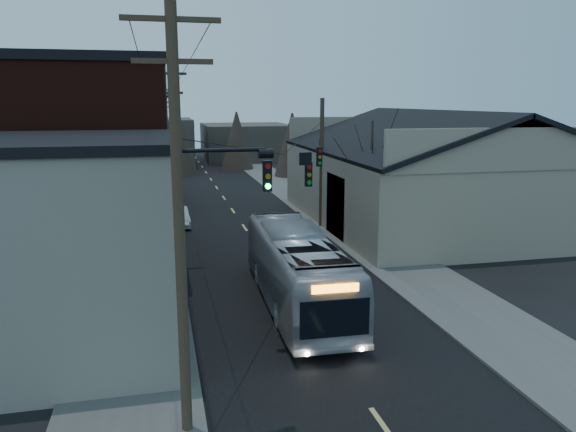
% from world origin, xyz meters
% --- Properties ---
extents(road_surface, '(9.00, 110.00, 0.02)m').
position_xyz_m(road_surface, '(0.00, 30.00, 0.01)').
color(road_surface, black).
rests_on(road_surface, ground).
extents(sidewalk_left, '(4.00, 110.00, 0.12)m').
position_xyz_m(sidewalk_left, '(-6.50, 30.00, 0.06)').
color(sidewalk_left, '#474744').
rests_on(sidewalk_left, ground).
extents(sidewalk_right, '(4.00, 110.00, 0.12)m').
position_xyz_m(sidewalk_right, '(6.50, 30.00, 0.06)').
color(sidewalk_right, '#474744').
rests_on(sidewalk_right, ground).
extents(building_clapboard, '(8.00, 8.00, 7.00)m').
position_xyz_m(building_clapboard, '(-9.00, 9.00, 3.50)').
color(building_clapboard, gray).
rests_on(building_clapboard, ground).
extents(building_brick, '(10.00, 12.00, 10.00)m').
position_xyz_m(building_brick, '(-10.00, 20.00, 5.00)').
color(building_brick, black).
rests_on(building_brick, ground).
extents(building_left_far, '(9.00, 14.00, 7.00)m').
position_xyz_m(building_left_far, '(-9.50, 36.00, 3.50)').
color(building_left_far, '#36322B').
rests_on(building_left_far, ground).
extents(warehouse, '(16.16, 20.60, 7.73)m').
position_xyz_m(warehouse, '(13.00, 25.00, 2.70)').
color(warehouse, gray).
rests_on(warehouse, ground).
extents(building_far_left, '(10.00, 12.00, 6.00)m').
position_xyz_m(building_far_left, '(-6.00, 65.00, 3.00)').
color(building_far_left, '#36322B').
rests_on(building_far_left, ground).
extents(building_far_right, '(12.00, 14.00, 5.00)m').
position_xyz_m(building_far_right, '(7.00, 70.00, 2.50)').
color(building_far_right, '#36322B').
rests_on(building_far_right, ground).
extents(bare_tree, '(0.40, 0.40, 7.20)m').
position_xyz_m(bare_tree, '(6.50, 20.00, 3.60)').
color(bare_tree, black).
rests_on(bare_tree, ground).
extents(utility_lines, '(11.24, 45.28, 10.50)m').
position_xyz_m(utility_lines, '(-3.11, 24.14, 4.95)').
color(utility_lines, '#382B1E').
rests_on(utility_lines, ground).
extents(bus, '(2.94, 11.29, 3.12)m').
position_xyz_m(bus, '(-0.06, 11.20, 1.56)').
color(bus, '#9EA1A9').
rests_on(bus, ground).
extents(parked_car, '(1.56, 3.87, 1.25)m').
position_xyz_m(parked_car, '(-4.30, 27.52, 0.63)').
color(parked_car, '#B7B9BF').
rests_on(parked_car, ground).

